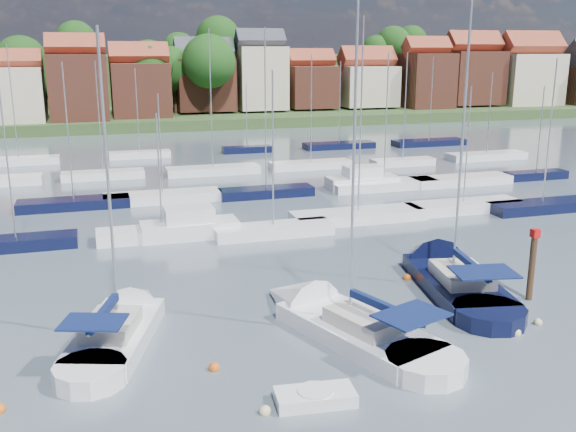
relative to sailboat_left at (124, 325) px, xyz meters
name	(u,v)px	position (x,y,z in m)	size (l,w,h in m)	color
ground	(212,181)	(10.77, 35.27, -0.35)	(260.00, 260.00, 0.00)	#45525E
sailboat_left	(124,325)	(0.00, 0.00, 0.00)	(6.47, 11.78, 15.51)	white
sailboat_centre	(333,320)	(9.90, -2.36, -0.01)	(7.80, 13.62, 17.88)	white
sailboat_navy	(444,273)	(18.69, 2.08, -0.01)	(6.15, 14.41, 19.24)	black
tender	(315,397)	(6.72, -8.85, -0.10)	(3.22, 1.74, 0.67)	white
timber_piling	(530,283)	(21.42, -2.22, 0.64)	(0.40, 0.40, 6.26)	#4C331E
buoy_b	(265,414)	(4.67, -9.00, -0.35)	(0.46, 0.46, 0.46)	beige
buoy_c	(214,370)	(3.48, -5.07, -0.35)	(0.48, 0.48, 0.48)	#D85914
buoy_d	(399,381)	(10.63, -8.24, -0.35)	(0.55, 0.55, 0.55)	#D85914
buoy_e	(407,279)	(16.53, 2.61, -0.35)	(0.48, 0.48, 0.48)	#D85914
buoy_f	(516,335)	(17.97, -5.86, -0.35)	(0.48, 0.48, 0.48)	beige
buoy_h	(538,324)	(19.77, -5.14, -0.35)	(0.43, 0.43, 0.43)	beige
marina_field	(240,185)	(12.68, 30.41, 0.08)	(79.62, 41.41, 15.93)	white
far_shore_town	(150,87)	(13.00, 127.93, 4.25)	(212.46, 90.00, 22.27)	#364B25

